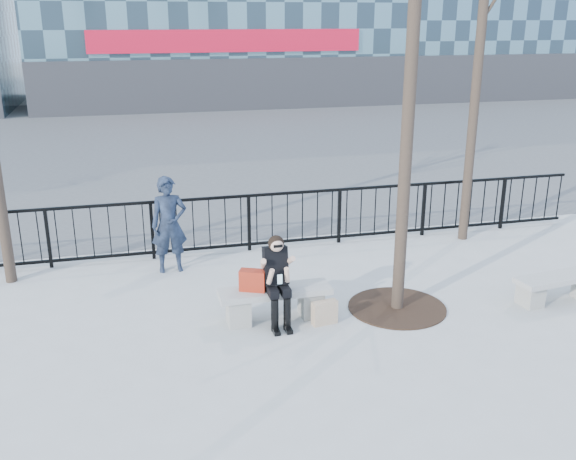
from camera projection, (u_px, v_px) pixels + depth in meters
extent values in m
plane|color=#9D9C97|center=(275.00, 319.00, 9.50)|extent=(120.00, 120.00, 0.00)
cube|color=#474747|center=(181.00, 140.00, 23.28)|extent=(60.00, 23.00, 0.01)
cube|color=black|center=(238.00, 196.00, 11.91)|extent=(14.00, 0.05, 0.05)
cube|color=black|center=(239.00, 245.00, 12.22)|extent=(14.00, 0.05, 0.05)
cube|color=#2D2D30|center=(230.00, 85.00, 30.01)|extent=(18.00, 0.08, 2.40)
cube|color=#AE0B23|center=(229.00, 41.00, 29.32)|extent=(12.60, 0.12, 1.00)
cube|color=#2D2D30|center=(547.00, 77.00, 34.01)|extent=(16.00, 0.08, 2.40)
cylinder|color=black|center=(412.00, 56.00, 8.67)|extent=(0.18, 0.18, 7.50)
cylinder|color=black|center=(479.00, 60.00, 11.84)|extent=(0.18, 0.18, 7.00)
cylinder|color=black|center=(397.00, 307.00, 9.85)|extent=(1.50, 1.50, 0.02)
cube|color=slate|center=(238.00, 311.00, 9.31)|extent=(0.32, 0.38, 0.40)
cube|color=slate|center=(311.00, 303.00, 9.57)|extent=(0.32, 0.38, 0.40)
cube|color=gray|center=(275.00, 291.00, 9.36)|extent=(1.65, 0.46, 0.09)
cube|color=slate|center=(530.00, 294.00, 9.90)|extent=(0.29, 0.35, 0.37)
cube|color=gray|center=(561.00, 278.00, 9.95)|extent=(1.52, 0.42, 0.08)
cube|color=#9C2513|center=(253.00, 280.00, 9.24)|extent=(0.42, 0.32, 0.31)
cube|color=#CDB591|center=(325.00, 313.00, 9.30)|extent=(0.39, 0.19, 0.35)
imported|color=black|center=(169.00, 225.00, 11.06)|extent=(0.64, 0.43, 1.69)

